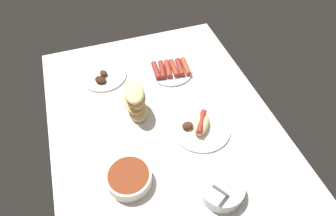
{
  "coord_description": "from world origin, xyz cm",
  "views": [
    {
      "loc": [
        69.75,
        -21.23,
        95.04
      ],
      "look_at": [
        -4.71,
        3.55,
        3.0
      ],
      "focal_mm": 31.32,
      "sensor_mm": 36.0,
      "label": 1
    }
  ],
  "objects": [
    {
      "name": "plate_hotdog_assembled",
      "position": [
        7.16,
        13.18,
        1.67
      ],
      "size": [
        23.96,
        23.96,
        5.61
      ],
      "color": "white",
      "rests_on": "ground_plane"
    },
    {
      "name": "plate_grilled_meat",
      "position": [
        -34.63,
        -18.27,
        0.75
      ],
      "size": [
        20.86,
        20.86,
        3.29
      ],
      "color": "white",
      "rests_on": "ground_plane"
    },
    {
      "name": "ground_plane",
      "position": [
        0.0,
        0.0,
        -1.5
      ],
      "size": [
        120.0,
        90.0,
        3.0
      ],
      "primitive_type": "cube",
      "color": "silver"
    },
    {
      "name": "bread_stack",
      "position": [
        -9.23,
        -8.88,
        7.2
      ],
      "size": [
        14.56,
        10.25,
        14.4
      ],
      "color": "#E5C689",
      "rests_on": "ground_plane"
    },
    {
      "name": "bowl_chili",
      "position": [
        20.87,
        -19.13,
        2.81
      ],
      "size": [
        15.78,
        15.78,
        5.14
      ],
      "color": "white",
      "rests_on": "ground_plane"
    },
    {
      "name": "plate_sausages",
      "position": [
        -28.1,
        12.8,
        1.42
      ],
      "size": [
        20.24,
        20.24,
        3.59
      ],
      "color": "white",
      "rests_on": "ground_plane"
    },
    {
      "name": "bowl_coleslaw",
      "position": [
        34.69,
        9.42,
        2.97
      ],
      "size": [
        15.05,
        15.05,
        15.42
      ],
      "color": "silver",
      "rests_on": "ground_plane"
    }
  ]
}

